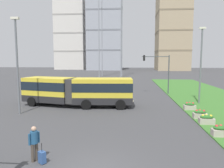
% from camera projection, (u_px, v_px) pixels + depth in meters
% --- Properties ---
extents(articulated_bus, '(12.05, 3.86, 3.00)m').
position_uv_depth(articulated_bus, '(77.00, 91.00, 22.50)').
color(articulated_bus, yellow).
rests_on(articulated_bus, ground).
extents(pedestrian_crossing, '(0.39, 0.48, 1.74)m').
position_uv_depth(pedestrian_crossing, '(34.00, 141.00, 10.20)').
color(pedestrian_crossing, '#4C4238').
rests_on(pedestrian_crossing, ground).
extents(rolling_suitcase, '(0.43, 0.41, 0.97)m').
position_uv_depth(rolling_suitcase, '(42.00, 157.00, 10.04)').
color(rolling_suitcase, '#335693').
rests_on(rolling_suitcase, ground).
extents(flower_planter_1, '(1.10, 0.56, 0.74)m').
position_uv_depth(flower_planter_1, '(221.00, 131.00, 13.44)').
color(flower_planter_1, '#B7AD9E').
rests_on(flower_planter_1, grass_median).
extents(flower_planter_2, '(1.10, 0.56, 0.74)m').
position_uv_depth(flower_planter_2, '(207.00, 119.00, 16.02)').
color(flower_planter_2, '#B7AD9E').
rests_on(flower_planter_2, grass_median).
extents(flower_planter_3, '(1.10, 0.56, 0.74)m').
position_uv_depth(flower_planter_3, '(200.00, 114.00, 17.54)').
color(flower_planter_3, '#B7AD9E').
rests_on(flower_planter_3, grass_median).
extents(flower_planter_4, '(1.10, 0.56, 0.74)m').
position_uv_depth(flower_planter_4, '(190.00, 106.00, 20.64)').
color(flower_planter_4, '#B7AD9E').
rests_on(flower_planter_4, grass_median).
extents(traffic_light_far_right, '(3.89, 0.28, 5.58)m').
position_uv_depth(traffic_light_far_right, '(159.00, 67.00, 30.14)').
color(traffic_light_far_right, '#474C51').
rests_on(traffic_light_far_right, ground).
extents(streetlight_left, '(0.70, 0.28, 8.62)m').
position_uv_depth(streetlight_left, '(17.00, 62.00, 18.86)').
color(streetlight_left, slate).
rests_on(streetlight_left, ground).
extents(streetlight_median, '(0.70, 0.28, 8.43)m').
position_uv_depth(streetlight_median, '(201.00, 62.00, 23.27)').
color(streetlight_median, slate).
rests_on(streetlight_median, ground).
extents(apartment_tower_west, '(15.41, 16.93, 45.31)m').
position_uv_depth(apartment_tower_west, '(72.00, 27.00, 113.34)').
color(apartment_tower_west, silver).
rests_on(apartment_tower_west, ground).
extents(apartment_tower_westcentre, '(16.57, 14.52, 37.06)m').
position_uv_depth(apartment_tower_westcentre, '(105.00, 32.00, 104.78)').
color(apartment_tower_westcentre, '#9EA3AD').
rests_on(apartment_tower_westcentre, ground).
extents(apartment_tower_centre, '(14.76, 16.70, 53.31)m').
position_uv_depth(apartment_tower_centre, '(173.00, 14.00, 100.21)').
color(apartment_tower_centre, tan).
rests_on(apartment_tower_centre, ground).
extents(transmission_pylon, '(9.00, 6.24, 37.97)m').
position_uv_depth(transmission_pylon, '(111.00, 4.00, 59.15)').
color(transmission_pylon, gray).
rests_on(transmission_pylon, ground).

